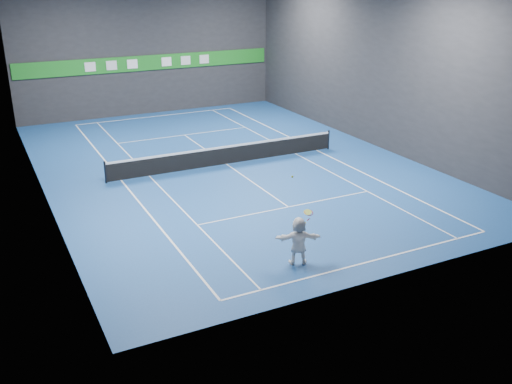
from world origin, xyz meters
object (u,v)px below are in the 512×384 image
tennis_ball (292,177)px  tennis_net (227,154)px  tennis_racket (308,214)px  player (299,241)px

tennis_ball → tennis_net: 11.46m
tennis_ball → tennis_racket: size_ratio=0.12×
tennis_ball → tennis_racket: (0.67, 0.04, -1.45)m
player → tennis_ball: (-0.30, 0.01, 2.33)m
tennis_racket → tennis_ball: bearing=-176.5°
player → tennis_ball: tennis_ball is taller
tennis_ball → player: bearing=-1.3°
player → tennis_net: player is taller
tennis_net → tennis_racket: bearing=-99.5°
player → tennis_racket: tennis_racket is taller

